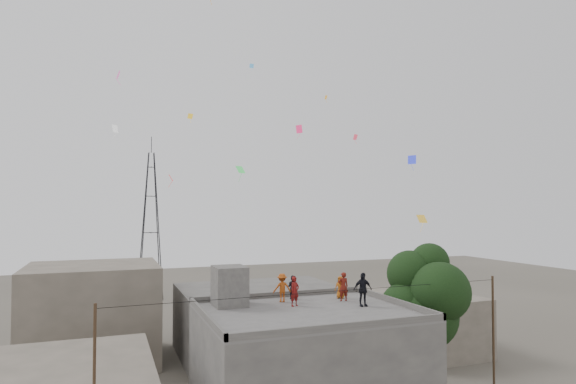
% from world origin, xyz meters
% --- Properties ---
extents(main_building, '(10.00, 8.00, 6.10)m').
position_xyz_m(main_building, '(0.00, 0.00, 3.05)').
color(main_building, '#4B4946').
rests_on(main_building, ground).
extents(parapet, '(10.00, 8.00, 0.30)m').
position_xyz_m(parapet, '(0.00, 0.00, 6.25)').
color(parapet, '#4B4946').
rests_on(parapet, main_building).
extents(stair_head_box, '(1.60, 1.80, 2.00)m').
position_xyz_m(stair_head_box, '(-3.20, 2.60, 7.10)').
color(stair_head_box, '#4B4946').
rests_on(stair_head_box, main_building).
extents(neighbor_north, '(12.00, 9.00, 5.00)m').
position_xyz_m(neighbor_north, '(2.00, 14.00, 2.50)').
color(neighbor_north, '#4B4946').
rests_on(neighbor_north, ground).
extents(neighbor_northwest, '(9.00, 8.00, 7.00)m').
position_xyz_m(neighbor_northwest, '(-10.00, 16.00, 3.50)').
color(neighbor_northwest, '#5D5549').
rests_on(neighbor_northwest, ground).
extents(neighbor_east, '(7.00, 8.00, 4.40)m').
position_xyz_m(neighbor_east, '(14.00, 10.00, 2.20)').
color(neighbor_east, '#5D5549').
rests_on(neighbor_east, ground).
extents(tree, '(4.90, 4.60, 9.10)m').
position_xyz_m(tree, '(7.37, 0.60, 6.10)').
color(tree, black).
rests_on(tree, ground).
extents(utility_line, '(20.12, 0.62, 7.40)m').
position_xyz_m(utility_line, '(0.50, -1.25, 3.83)').
color(utility_line, black).
rests_on(utility_line, ground).
extents(transmission_tower, '(2.97, 2.97, 20.01)m').
position_xyz_m(transmission_tower, '(-4.00, 40.00, 9.07)').
color(transmission_tower, black).
rests_on(transmission_tower, ground).
extents(person_red_adult, '(0.60, 0.42, 1.53)m').
position_xyz_m(person_red_adult, '(2.81, 1.63, 6.87)').
color(person_red_adult, maroon).
rests_on(person_red_adult, main_building).
extents(person_orange_child, '(0.70, 0.68, 1.21)m').
position_xyz_m(person_orange_child, '(3.01, 2.39, 6.70)').
color(person_orange_child, '#B35914').
rests_on(person_orange_child, main_building).
extents(person_dark_child, '(0.78, 0.79, 1.29)m').
position_xyz_m(person_dark_child, '(0.47, 3.11, 6.75)').
color(person_dark_child, black).
rests_on(person_dark_child, main_building).
extents(person_dark_adult, '(1.02, 0.48, 1.70)m').
position_xyz_m(person_dark_adult, '(3.09, 0.05, 6.95)').
color(person_dark_adult, black).
rests_on(person_dark_adult, main_building).
extents(person_orange_adult, '(1.00, 0.62, 1.50)m').
position_xyz_m(person_orange_adult, '(-0.36, 2.54, 6.85)').
color(person_orange_adult, '#A64513').
rests_on(person_orange_adult, main_building).
extents(person_red_child, '(0.64, 0.53, 1.49)m').
position_xyz_m(person_red_child, '(-0.13, 1.30, 6.85)').
color(person_red_child, maroon).
rests_on(person_red_child, main_building).
extents(kites, '(18.49, 16.38, 12.65)m').
position_xyz_m(kites, '(0.45, 6.30, 15.81)').
color(kites, red).
rests_on(kites, ground).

